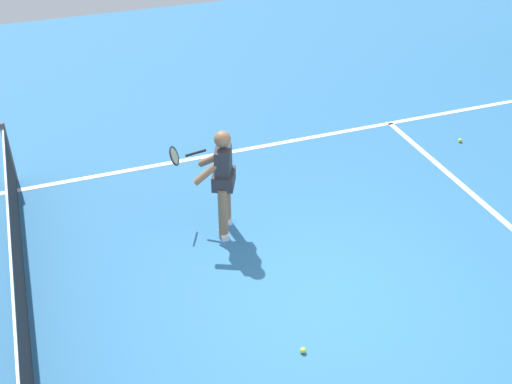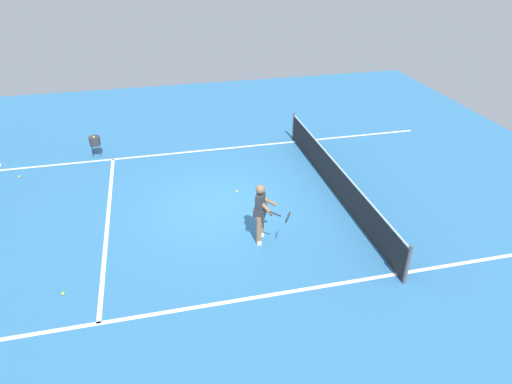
# 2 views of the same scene
# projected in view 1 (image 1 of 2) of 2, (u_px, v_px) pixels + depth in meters

# --- Properties ---
(ground_plane) EXTENTS (23.85, 23.85, 0.00)m
(ground_plane) POSITION_uv_depth(u_px,v_px,m) (331.00, 299.00, 7.65)
(ground_plane) COLOR teal
(sideline_right_marking) EXTENTS (0.10, 16.35, 0.01)m
(sideline_right_marking) POSITION_uv_depth(u_px,v_px,m) (233.00, 151.00, 10.63)
(sideline_right_marking) COLOR white
(sideline_right_marking) RESTS_ON ground
(court_net) EXTENTS (8.29, 0.08, 1.02)m
(court_net) POSITION_uv_depth(u_px,v_px,m) (23.00, 346.00, 6.40)
(court_net) COLOR #4C4C51
(court_net) RESTS_ON ground
(tennis_player) EXTENTS (1.03, 0.84, 1.55)m
(tennis_player) POSITION_uv_depth(u_px,v_px,m) (222.00, 178.00, 8.36)
(tennis_player) COLOR #8C6647
(tennis_player) RESTS_ON ground
(tennis_ball_near) EXTENTS (0.07, 0.07, 0.07)m
(tennis_ball_near) POSITION_uv_depth(u_px,v_px,m) (460.00, 140.00, 10.89)
(tennis_ball_near) COLOR #D1E533
(tennis_ball_near) RESTS_ON ground
(tennis_ball_far) EXTENTS (0.07, 0.07, 0.07)m
(tennis_ball_far) POSITION_uv_depth(u_px,v_px,m) (303.00, 350.00, 6.94)
(tennis_ball_far) COLOR #D1E533
(tennis_ball_far) RESTS_ON ground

